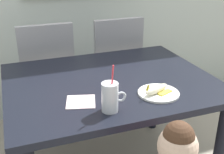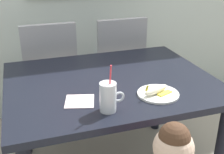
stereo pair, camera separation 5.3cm
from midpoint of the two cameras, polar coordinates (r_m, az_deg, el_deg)
dining_table at (r=1.84m, az=-1.17°, el=-3.19°), size 1.27×1.01×0.73m
dining_chair_left at (r=2.48m, az=-13.25°, el=1.09°), size 0.44×0.45×0.96m
dining_chair_right at (r=2.59m, az=-0.20°, el=2.78°), size 0.44×0.45×0.96m
milk_cup at (r=1.43m, az=-1.42°, el=-4.28°), size 0.13×0.08×0.25m
snack_plate at (r=1.63m, az=8.19°, el=-3.15°), size 0.23×0.23×0.01m
peeled_banana at (r=1.61m, az=7.88°, el=-2.41°), size 0.18×0.13×0.07m
paper_napkin at (r=1.55m, az=-7.12°, el=-4.85°), size 0.18×0.18×0.00m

